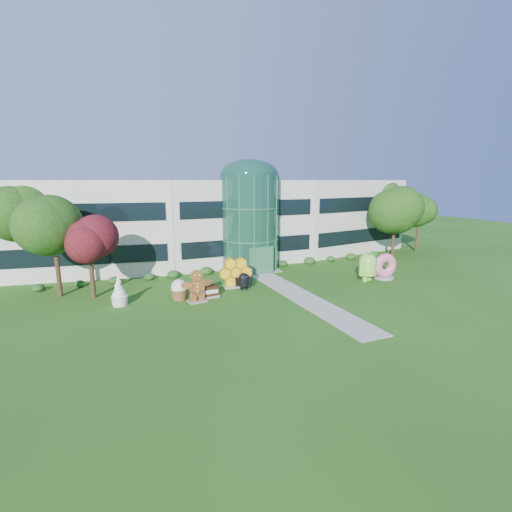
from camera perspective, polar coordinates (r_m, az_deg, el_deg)
name	(u,v)px	position (r m, az deg, el deg)	size (l,w,h in m)	color
ground	(308,300)	(29.73, 7.99, -6.77)	(140.00, 140.00, 0.00)	#215114
building	(230,220)	(44.79, -3.95, 5.61)	(46.00, 15.00, 9.30)	beige
atrium	(250,223)	(39.19, -1.00, 5.14)	(6.00, 6.00, 9.80)	#194738
walkway	(295,293)	(31.36, 6.08, -5.70)	(2.40, 20.00, 0.04)	#9E9E93
tree_red	(91,261)	(32.12, -24.08, -0.76)	(4.00, 4.00, 6.00)	#3F0C14
trees_backdrop	(246,228)	(40.20, -1.54, 4.30)	(52.00, 8.00, 8.40)	#173F0F
android_green	(368,265)	(36.22, 16.83, -1.32)	(2.69, 1.79, 3.05)	#85D745
android_black	(244,280)	(32.06, -1.90, -3.69)	(1.52, 1.02, 1.73)	black
donut	(384,266)	(37.62, 19.12, -1.43)	(2.40, 1.15, 2.49)	#E65787
gingerbread	(197,286)	(29.10, -9.08, -4.56)	(2.79, 1.07, 2.58)	brown
ice_cream_sandwich	(205,292)	(30.24, -7.83, -5.50)	(2.14, 1.07, 0.95)	#321E0B
honeycomb	(236,274)	(32.66, -3.16, -2.76)	(3.11, 1.11, 2.44)	yellow
froyo	(119,291)	(29.83, -20.33, -5.07)	(1.32, 1.32, 2.26)	white
cupcake	(179,289)	(30.04, -11.73, -5.06)	(1.37, 1.37, 1.65)	white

